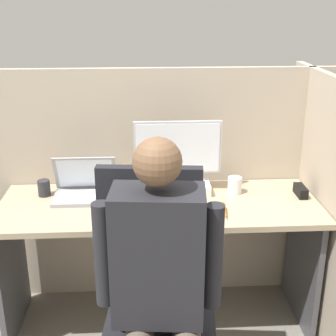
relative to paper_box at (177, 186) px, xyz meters
name	(u,v)px	position (x,y,z in m)	size (l,w,h in m)	color
cubicle_panel_back	(157,187)	(-0.11, 0.17, -0.07)	(2.18, 0.05, 1.40)	tan
cubicle_panel_right	(324,211)	(0.76, -0.22, -0.07)	(0.04, 1.22, 1.40)	tan
desk	(159,232)	(-0.11, -0.16, -0.20)	(1.68, 0.60, 0.75)	tan
paper_box	(177,186)	(0.00, 0.00, 0.00)	(0.35, 0.21, 0.06)	white
monitor	(178,151)	(0.00, 0.00, 0.21)	(0.47, 0.16, 0.34)	#B2B2B7
laptop	(85,189)	(-0.50, -0.06, 0.02)	(0.33, 0.23, 0.23)	#99999E
mouse	(128,206)	(-0.27, -0.23, -0.01)	(0.06, 0.04, 0.03)	gray
stapler	(301,191)	(0.66, -0.10, 0.00)	(0.05, 0.13, 0.05)	black
carrot_toy	(224,211)	(0.21, -0.31, -0.01)	(0.04, 0.16, 0.04)	orange
office_chair	(155,303)	(-0.15, -0.77, -0.20)	(0.53, 0.58, 1.12)	black
person	(160,286)	(-0.14, -0.93, -0.01)	(0.48, 0.42, 1.32)	brown
coffee_mug	(235,185)	(0.31, -0.05, 0.02)	(0.08, 0.08, 0.09)	white
pen_cup	(44,188)	(-0.73, -0.02, 0.02)	(0.07, 0.07, 0.09)	#28282D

